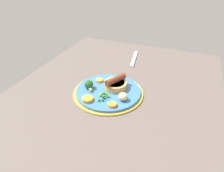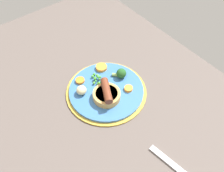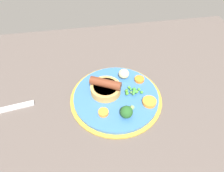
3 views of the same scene
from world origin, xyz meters
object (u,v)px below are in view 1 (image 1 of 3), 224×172
at_px(pea_pile, 103,96).
at_px(carrot_slice_2, 87,99).
at_px(broccoli_floret_near, 89,85).
at_px(carrot_slice_0, 112,105).
at_px(sausage_pudding, 115,84).
at_px(fork, 134,59).
at_px(dinner_plate, 108,92).
at_px(carrot_slice_1, 99,80).
at_px(potato_chunk_0, 123,97).

relative_size(pea_pile, carrot_slice_2, 1.37).
height_order(broccoli_floret_near, carrot_slice_0, broccoli_floret_near).
distance_m(pea_pile, carrot_slice_2, 0.06).
xyz_separation_m(sausage_pudding, fork, (-0.30, -0.01, -0.03)).
relative_size(carrot_slice_0, carrot_slice_2, 0.77).
bearing_deg(carrot_slice_2, broccoli_floret_near, -157.31).
distance_m(dinner_plate, carrot_slice_1, 0.07).
bearing_deg(broccoli_floret_near, carrot_slice_0, -162.52).
bearing_deg(carrot_slice_2, carrot_slice_0, 92.41).
xyz_separation_m(dinner_plate, carrot_slice_1, (-0.05, -0.06, 0.01)).
distance_m(carrot_slice_0, carrot_slice_2, 0.09).
xyz_separation_m(pea_pile, fork, (-0.38, 0.01, -0.02)).
relative_size(dinner_plate, potato_chunk_0, 8.10).
height_order(broccoli_floret_near, carrot_slice_2, broccoli_floret_near).
bearing_deg(potato_chunk_0, pea_pile, -78.19).
bearing_deg(fork, sausage_pudding, -6.56).
bearing_deg(fork, potato_chunk_0, 1.34).
relative_size(broccoli_floret_near, carrot_slice_2, 1.13).
height_order(broccoli_floret_near, fork, broccoli_floret_near).
distance_m(potato_chunk_0, carrot_slice_0, 0.05).
distance_m(pea_pile, potato_chunk_0, 0.07).
height_order(potato_chunk_0, carrot_slice_0, potato_chunk_0).
height_order(sausage_pudding, carrot_slice_1, sausage_pudding).
height_order(sausage_pudding, carrot_slice_0, sausage_pudding).
bearing_deg(dinner_plate, sausage_pudding, 145.90).
bearing_deg(carrot_slice_1, carrot_slice_2, 6.02).
relative_size(sausage_pudding, carrot_slice_2, 2.33).
distance_m(dinner_plate, fork, 0.33).
distance_m(broccoli_floret_near, fork, 0.35).
distance_m(sausage_pudding, pea_pile, 0.08).
bearing_deg(sausage_pudding, carrot_slice_0, -137.69).
distance_m(sausage_pudding, carrot_slice_2, 0.13).
bearing_deg(carrot_slice_0, carrot_slice_2, -87.59).
distance_m(carrot_slice_1, fork, 0.29).
xyz_separation_m(pea_pile, broccoli_floret_near, (-0.04, -0.07, 0.01)).
xyz_separation_m(broccoli_floret_near, carrot_slice_1, (-0.06, 0.02, -0.01)).
height_order(carrot_slice_0, carrot_slice_2, carrot_slice_2).
bearing_deg(dinner_plate, carrot_slice_0, 30.53).
xyz_separation_m(pea_pile, carrot_slice_0, (0.03, 0.05, -0.00)).
xyz_separation_m(dinner_plate, sausage_pudding, (-0.03, 0.02, 0.03)).
bearing_deg(pea_pile, carrot_slice_0, 58.02).
bearing_deg(carrot_slice_0, dinner_plate, -149.47).
height_order(pea_pile, carrot_slice_1, pea_pile).
relative_size(dinner_plate, pea_pile, 4.99).
distance_m(potato_chunk_0, carrot_slice_2, 0.13).
bearing_deg(fork, dinner_plate, -10.00).
bearing_deg(carrot_slice_0, fork, -174.34).
height_order(carrot_slice_2, fork, carrot_slice_2).
distance_m(sausage_pudding, carrot_slice_1, 0.08).
relative_size(pea_pile, carrot_slice_1, 1.93).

